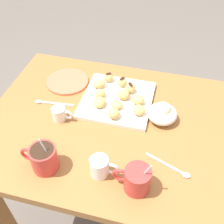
{
  "coord_description": "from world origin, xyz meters",
  "views": [
    {
      "loc": [
        -0.19,
        0.7,
        1.48
      ],
      "look_at": [
        0.0,
        -0.04,
        0.72
      ],
      "focal_mm": 44.18,
      "sensor_mm": 36.0,
      "label": 1
    }
  ],
  "objects_px": {
    "beignet_8": "(130,88)",
    "beignet_6": "(116,104)",
    "coffee_mug_red_left": "(137,179)",
    "pastry_plate_square": "(117,100)",
    "beignet_0": "(122,82)",
    "beignet_3": "(99,84)",
    "ice_cream_bowl": "(162,113)",
    "beignet_1": "(100,93)",
    "beignet_2": "(114,113)",
    "dining_table": "(110,144)",
    "beignet_4": "(123,94)",
    "chocolate_sauce_pitcher": "(59,113)",
    "cream_pitcher_white": "(100,166)",
    "beignet_10": "(100,102)",
    "beignet_9": "(108,77)",
    "saucer_coral_left": "(67,81)",
    "beignet_5": "(138,100)",
    "coffee_mug_red_right": "(43,158)",
    "beignet_7": "(139,110)"
  },
  "relations": [
    {
      "from": "beignet_8",
      "to": "beignet_6",
      "type": "bearing_deg",
      "value": 72.19
    },
    {
      "from": "coffee_mug_red_left",
      "to": "pastry_plate_square",
      "type": "bearing_deg",
      "value": -67.93
    },
    {
      "from": "beignet_0",
      "to": "beignet_3",
      "type": "xyz_separation_m",
      "value": [
        0.09,
        0.03,
        -0.0
      ]
    },
    {
      "from": "ice_cream_bowl",
      "to": "beignet_1",
      "type": "xyz_separation_m",
      "value": [
        0.26,
        -0.05,
        -0.0
      ]
    },
    {
      "from": "beignet_2",
      "to": "beignet_8",
      "type": "relative_size",
      "value": 1.1
    },
    {
      "from": "dining_table",
      "to": "beignet_4",
      "type": "bearing_deg",
      "value": -100.18
    },
    {
      "from": "chocolate_sauce_pitcher",
      "to": "beignet_4",
      "type": "xyz_separation_m",
      "value": [
        -0.22,
        -0.16,
        0.01
      ]
    },
    {
      "from": "cream_pitcher_white",
      "to": "beignet_10",
      "type": "height_order",
      "value": "cream_pitcher_white"
    },
    {
      "from": "dining_table",
      "to": "beignet_1",
      "type": "bearing_deg",
      "value": -58.3
    },
    {
      "from": "beignet_6",
      "to": "beignet_9",
      "type": "height_order",
      "value": "beignet_9"
    },
    {
      "from": "chocolate_sauce_pitcher",
      "to": "beignet_0",
      "type": "relative_size",
      "value": 2.19
    },
    {
      "from": "beignet_0",
      "to": "beignet_2",
      "type": "bearing_deg",
      "value": 93.11
    },
    {
      "from": "saucer_coral_left",
      "to": "beignet_3",
      "type": "relative_size",
      "value": 3.39
    },
    {
      "from": "beignet_3",
      "to": "beignet_5",
      "type": "height_order",
      "value": "beignet_5"
    },
    {
      "from": "beignet_4",
      "to": "beignet_5",
      "type": "height_order",
      "value": "beignet_4"
    },
    {
      "from": "ice_cream_bowl",
      "to": "saucer_coral_left",
      "type": "distance_m",
      "value": 0.45
    },
    {
      "from": "dining_table",
      "to": "beignet_2",
      "type": "relative_size",
      "value": 19.11
    },
    {
      "from": "beignet_4",
      "to": "beignet_8",
      "type": "xyz_separation_m",
      "value": [
        -0.02,
        -0.05,
        -0.0
      ]
    },
    {
      "from": "dining_table",
      "to": "beignet_8",
      "type": "distance_m",
      "value": 0.25
    },
    {
      "from": "beignet_4",
      "to": "beignet_6",
      "type": "xyz_separation_m",
      "value": [
        0.02,
        0.06,
        -0.01
      ]
    },
    {
      "from": "cream_pitcher_white",
      "to": "beignet_3",
      "type": "relative_size",
      "value": 1.91
    },
    {
      "from": "beignet_4",
      "to": "beignet_8",
      "type": "relative_size",
      "value": 1.12
    },
    {
      "from": "coffee_mug_red_right",
      "to": "chocolate_sauce_pitcher",
      "type": "distance_m",
      "value": 0.22
    },
    {
      "from": "pastry_plate_square",
      "to": "beignet_1",
      "type": "relative_size",
      "value": 6.15
    },
    {
      "from": "chocolate_sauce_pitcher",
      "to": "beignet_3",
      "type": "distance_m",
      "value": 0.23
    },
    {
      "from": "chocolate_sauce_pitcher",
      "to": "beignet_1",
      "type": "height_order",
      "value": "chocolate_sauce_pitcher"
    },
    {
      "from": "coffee_mug_red_left",
      "to": "chocolate_sauce_pitcher",
      "type": "relative_size",
      "value": 1.46
    },
    {
      "from": "dining_table",
      "to": "chocolate_sauce_pitcher",
      "type": "distance_m",
      "value": 0.26
    },
    {
      "from": "chocolate_sauce_pitcher",
      "to": "beignet_9",
      "type": "xyz_separation_m",
      "value": [
        -0.13,
        -0.26,
        0.0
      ]
    },
    {
      "from": "saucer_coral_left",
      "to": "beignet_8",
      "type": "relative_size",
      "value": 4.06
    },
    {
      "from": "coffee_mug_red_right",
      "to": "chocolate_sauce_pitcher",
      "type": "height_order",
      "value": "coffee_mug_red_right"
    },
    {
      "from": "saucer_coral_left",
      "to": "beignet_0",
      "type": "relative_size",
      "value": 4.4
    },
    {
      "from": "beignet_9",
      "to": "coffee_mug_red_right",
      "type": "bearing_deg",
      "value": 79.22
    },
    {
      "from": "ice_cream_bowl",
      "to": "beignet_4",
      "type": "xyz_separation_m",
      "value": [
        0.17,
        -0.07,
        -0.0
      ]
    },
    {
      "from": "saucer_coral_left",
      "to": "beignet_7",
      "type": "height_order",
      "value": "beignet_7"
    },
    {
      "from": "ice_cream_bowl",
      "to": "beignet_5",
      "type": "height_order",
      "value": "ice_cream_bowl"
    },
    {
      "from": "dining_table",
      "to": "chocolate_sauce_pitcher",
      "type": "bearing_deg",
      "value": 8.92
    },
    {
      "from": "coffee_mug_red_left",
      "to": "beignet_2",
      "type": "height_order",
      "value": "coffee_mug_red_left"
    },
    {
      "from": "pastry_plate_square",
      "to": "beignet_6",
      "type": "xyz_separation_m",
      "value": [
        -0.01,
        0.05,
        0.02
      ]
    },
    {
      "from": "coffee_mug_red_left",
      "to": "beignet_4",
      "type": "relative_size",
      "value": 2.63
    },
    {
      "from": "pastry_plate_square",
      "to": "saucer_coral_left",
      "type": "distance_m",
      "value": 0.25
    },
    {
      "from": "beignet_1",
      "to": "pastry_plate_square",
      "type": "bearing_deg",
      "value": -174.89
    },
    {
      "from": "beignet_2",
      "to": "beignet_4",
      "type": "xyz_separation_m",
      "value": [
        -0.01,
        -0.11,
        0.0
      ]
    },
    {
      "from": "beignet_5",
      "to": "beignet_8",
      "type": "relative_size",
      "value": 1.16
    },
    {
      "from": "pastry_plate_square",
      "to": "beignet_8",
      "type": "relative_size",
      "value": 6.16
    },
    {
      "from": "pastry_plate_square",
      "to": "beignet_6",
      "type": "relative_size",
      "value": 5.29
    },
    {
      "from": "beignet_0",
      "to": "beignet_8",
      "type": "relative_size",
      "value": 0.92
    },
    {
      "from": "coffee_mug_red_left",
      "to": "beignet_4",
      "type": "distance_m",
      "value": 0.4
    },
    {
      "from": "beignet_1",
      "to": "beignet_2",
      "type": "relative_size",
      "value": 0.91
    },
    {
      "from": "dining_table",
      "to": "beignet_10",
      "type": "bearing_deg",
      "value": -48.11
    }
  ]
}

